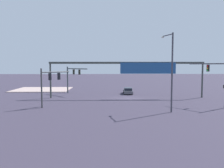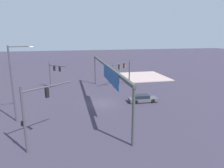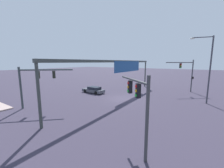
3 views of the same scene
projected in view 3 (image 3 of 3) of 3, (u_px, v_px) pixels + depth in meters
The scene contains 7 objects.
ground_plane at pixel (121, 98), 23.05m from camera, with size 219.73×219.73×0.00m, color #393244.
traffic_signal_near_corner at pixel (35, 79), 17.69m from camera, with size 4.55×4.94×5.34m.
traffic_signal_opposite_side at pixel (187, 71), 27.33m from camera, with size 3.48×4.70×6.36m.
traffic_signal_cross_street at pixel (139, 99), 9.05m from camera, with size 3.22×3.47×5.22m.
streetlamp_curved_arm at pixel (208, 65), 19.46m from camera, with size 0.93×2.89×9.45m.
overhead_sign_gantry at pixel (120, 66), 23.40m from camera, with size 26.62×0.43×6.21m.
sedan_car_approaching at pixel (94, 90), 27.09m from camera, with size 1.95×4.64×1.21m.
Camera 3 is at (19.51, 11.11, 5.94)m, focal length 22.42 mm.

